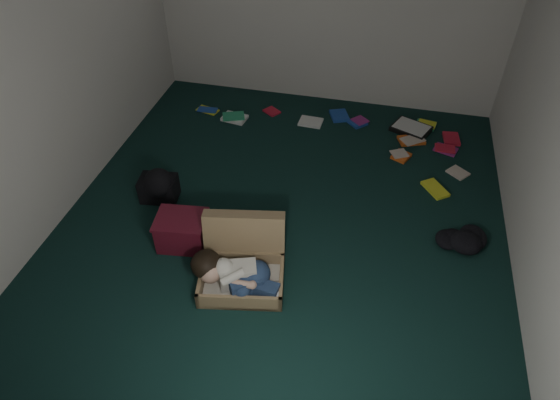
% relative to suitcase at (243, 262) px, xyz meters
% --- Properties ---
extents(floor, '(4.50, 4.50, 0.00)m').
position_rel_suitcase_xyz_m(floor, '(0.17, 0.73, -0.15)').
color(floor, black).
rests_on(floor, ground).
extents(wall_front, '(4.50, 0.00, 4.50)m').
position_rel_suitcase_xyz_m(wall_front, '(0.17, -1.52, 1.15)').
color(wall_front, silver).
rests_on(wall_front, ground).
extents(wall_left, '(0.00, 4.50, 4.50)m').
position_rel_suitcase_xyz_m(wall_left, '(-1.83, 0.73, 1.15)').
color(wall_left, silver).
rests_on(wall_left, ground).
extents(suitcase, '(0.77, 0.76, 0.49)m').
position_rel_suitcase_xyz_m(suitcase, '(0.00, 0.00, 0.00)').
color(suitcase, '#957952').
rests_on(suitcase, floor).
extents(person, '(0.74, 0.36, 0.30)m').
position_rel_suitcase_xyz_m(person, '(-0.01, -0.17, 0.04)').
color(person, beige).
rests_on(person, suitcase).
extents(maroon_bin, '(0.47, 0.39, 0.30)m').
position_rel_suitcase_xyz_m(maroon_bin, '(-0.61, 0.22, 0.00)').
color(maroon_bin, '#571120').
rests_on(maroon_bin, floor).
extents(backpack, '(0.47, 0.40, 0.26)m').
position_rel_suitcase_xyz_m(backpack, '(-1.06, 0.73, -0.02)').
color(backpack, black).
rests_on(backpack, floor).
extents(clothing_pile, '(0.55, 0.51, 0.14)m').
position_rel_suitcase_xyz_m(clothing_pile, '(1.77, 0.74, -0.07)').
color(clothing_pile, black).
rests_on(clothing_pile, floor).
extents(paper_tray, '(0.50, 0.45, 0.06)m').
position_rel_suitcase_xyz_m(paper_tray, '(1.27, 2.48, -0.12)').
color(paper_tray, black).
rests_on(paper_tray, floor).
extents(book_scatter, '(3.13, 1.40, 0.02)m').
position_rel_suitcase_xyz_m(book_scatter, '(0.73, 2.24, -0.14)').
color(book_scatter, yellow).
rests_on(book_scatter, floor).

